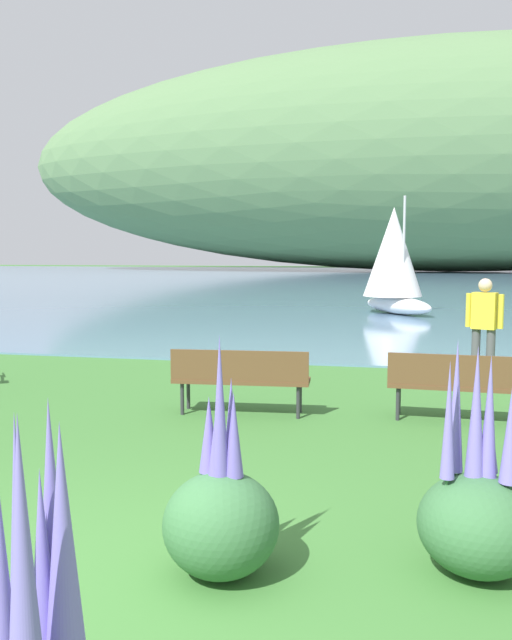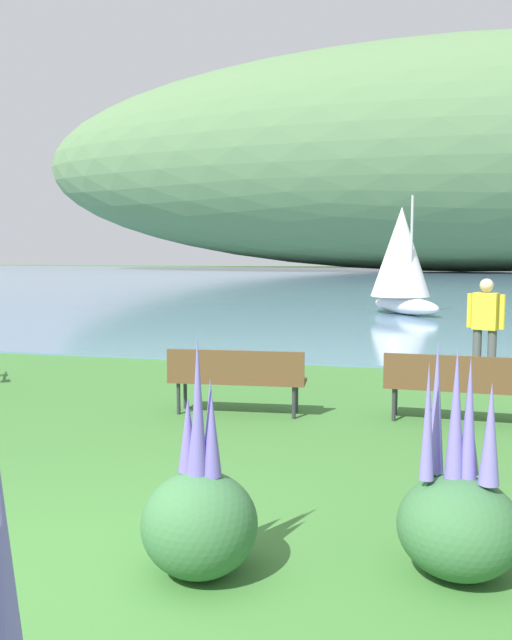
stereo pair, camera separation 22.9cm
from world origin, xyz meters
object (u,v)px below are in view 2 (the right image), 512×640
Objects in this scene: park_bench_further_along at (458,382)px; sailboat_nearest_to_shore at (402,259)px; person_at_shoreline at (485,323)px; park_bench_near_camera at (237,376)px.

park_bench_further_along is 14.79m from sailboat_nearest_to_shore.
park_bench_further_along is 1.06× the size of person_at_shoreline.
person_at_shoreline is (3.39, 3.01, 0.46)m from park_bench_near_camera.
park_bench_further_along is 2.91m from person_at_shoreline.
sailboat_nearest_to_shore is (-0.93, 14.69, 1.39)m from park_bench_further_along.
person_at_shoreline is (0.60, 2.81, 0.46)m from park_bench_further_along.
sailboat_nearest_to_shore is at bearing 82.86° from park_bench_near_camera.
park_bench_near_camera is at bearing -97.14° from sailboat_nearest_to_shore.
park_bench_near_camera is 0.46× the size of sailboat_nearest_to_shore.
park_bench_further_along is at bearing -86.40° from sailboat_nearest_to_shore.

